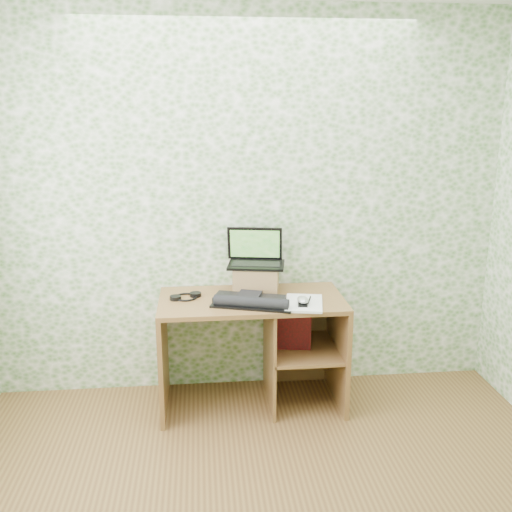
{
  "coord_description": "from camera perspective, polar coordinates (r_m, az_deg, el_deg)",
  "views": [
    {
      "loc": [
        -0.32,
        -2.05,
        1.97
      ],
      "look_at": [
        0.02,
        1.39,
        1.05
      ],
      "focal_mm": 40.0,
      "sensor_mm": 36.0,
      "label": 1
    }
  ],
  "objects": [
    {
      "name": "pen",
      "position": [
        3.64,
        5.35,
        -4.41
      ],
      "size": [
        0.05,
        0.14,
        0.01
      ],
      "primitive_type": "cylinder",
      "rotation": [
        1.57,
        0.0,
        -0.3
      ],
      "color": "black",
      "rests_on": "notepad"
    },
    {
      "name": "laptop",
      "position": [
        3.83,
        -0.03,
        -0.02
      ],
      "size": [
        0.41,
        0.32,
        0.25
      ],
      "rotation": [
        0.0,
        0.0,
        -0.18
      ],
      "color": "black",
      "rests_on": "riser"
    },
    {
      "name": "headphones",
      "position": [
        3.75,
        -7.05,
        -4.06
      ],
      "size": [
        0.2,
        0.2,
        0.03
      ],
      "rotation": [
        0.0,
        0.0,
        0.4
      ],
      "color": "black",
      "rests_on": "desk"
    },
    {
      "name": "wall_back",
      "position": [
        3.88,
        -0.89,
        4.96
      ],
      "size": [
        3.5,
        0.0,
        3.5
      ],
      "primitive_type": "plane",
      "rotation": [
        1.57,
        0.0,
        0.0
      ],
      "color": "white",
      "rests_on": "ground"
    },
    {
      "name": "red_box",
      "position": [
        3.83,
        3.77,
        -7.23
      ],
      "size": [
        0.24,
        0.11,
        0.28
      ],
      "primitive_type": "cube",
      "rotation": [
        0.0,
        0.0,
        -0.15
      ],
      "color": "maroon",
      "rests_on": "desk"
    },
    {
      "name": "mouse",
      "position": [
        3.56,
        4.69,
        -4.57
      ],
      "size": [
        0.09,
        0.12,
        0.04
      ],
      "primitive_type": "ellipsoid",
      "rotation": [
        0.0,
        0.0,
        -0.16
      ],
      "color": "silver",
      "rests_on": "notepad"
    },
    {
      "name": "keyboard",
      "position": [
        3.6,
        -0.58,
        -4.49
      ],
      "size": [
        0.52,
        0.4,
        0.07
      ],
      "rotation": [
        0.0,
        0.0,
        -0.31
      ],
      "color": "black",
      "rests_on": "desk"
    },
    {
      "name": "desk",
      "position": [
        3.85,
        0.69,
        -7.86
      ],
      "size": [
        1.2,
        0.6,
        0.75
      ],
      "color": "brown",
      "rests_on": "floor"
    },
    {
      "name": "riser",
      "position": [
        3.83,
        0.03,
        -2.29
      ],
      "size": [
        0.33,
        0.29,
        0.18
      ],
      "primitive_type": "cube",
      "rotation": [
        0.0,
        0.0,
        -0.18
      ],
      "color": "brown",
      "rests_on": "desk"
    },
    {
      "name": "notepad",
      "position": [
        3.62,
        4.83,
        -4.73
      ],
      "size": [
        0.29,
        0.36,
        0.02
      ],
      "primitive_type": "cube",
      "rotation": [
        0.0,
        0.0,
        -0.2
      ],
      "color": "white",
      "rests_on": "desk"
    }
  ]
}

